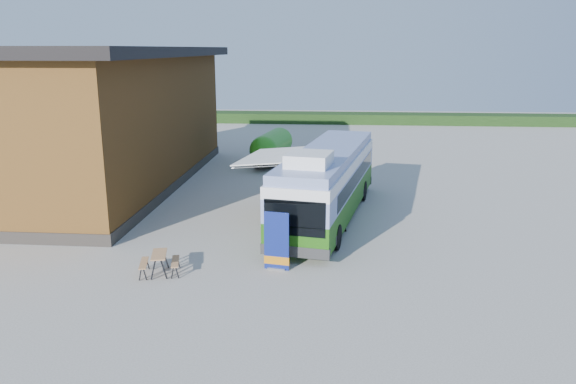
# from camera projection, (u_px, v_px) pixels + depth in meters

# --- Properties ---
(ground) EXTENTS (100.00, 100.00, 0.00)m
(ground) POSITION_uv_depth(u_px,v_px,m) (278.00, 252.00, 21.06)
(ground) COLOR #BCB7AD
(ground) RESTS_ON ground
(barn) EXTENTS (9.60, 21.20, 7.50)m
(barn) POSITION_uv_depth(u_px,v_px,m) (106.00, 120.00, 30.69)
(barn) COLOR brown
(barn) RESTS_ON ground
(hedge) EXTENTS (40.00, 3.00, 1.00)m
(hedge) POSITION_uv_depth(u_px,v_px,m) (395.00, 119.00, 56.95)
(hedge) COLOR #264419
(hedge) RESTS_ON ground
(bus) EXTENTS (4.58, 12.09, 3.64)m
(bus) POSITION_uv_depth(u_px,v_px,m) (328.00, 181.00, 24.80)
(bus) COLOR #2E6F12
(bus) RESTS_ON ground
(awning) EXTENTS (3.34, 4.63, 0.52)m
(awning) POSITION_uv_depth(u_px,v_px,m) (277.00, 158.00, 25.10)
(awning) COLOR white
(awning) RESTS_ON ground
(banner) EXTENTS (0.89, 0.29, 2.06)m
(banner) POSITION_uv_depth(u_px,v_px,m) (277.00, 246.00, 19.18)
(banner) COLOR navy
(banner) RESTS_ON ground
(picnic_table) EXTENTS (1.50, 1.40, 0.73)m
(picnic_table) POSITION_uv_depth(u_px,v_px,m) (159.00, 259.00, 18.88)
(picnic_table) COLOR tan
(picnic_table) RESTS_ON ground
(person_a) EXTENTS (0.82, 0.88, 2.02)m
(person_a) POSITION_uv_depth(u_px,v_px,m) (289.00, 198.00, 24.71)
(person_a) COLOR #999999
(person_a) RESTS_ON ground
(person_b) EXTENTS (1.10, 1.14, 1.85)m
(person_b) POSITION_uv_depth(u_px,v_px,m) (338.00, 211.00, 23.08)
(person_b) COLOR #999999
(person_b) RESTS_ON ground
(slurry_tanker) EXTENTS (2.37, 5.90, 2.19)m
(slurry_tanker) POSITION_uv_depth(u_px,v_px,m) (272.00, 146.00, 36.49)
(slurry_tanker) COLOR #2E991B
(slurry_tanker) RESTS_ON ground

